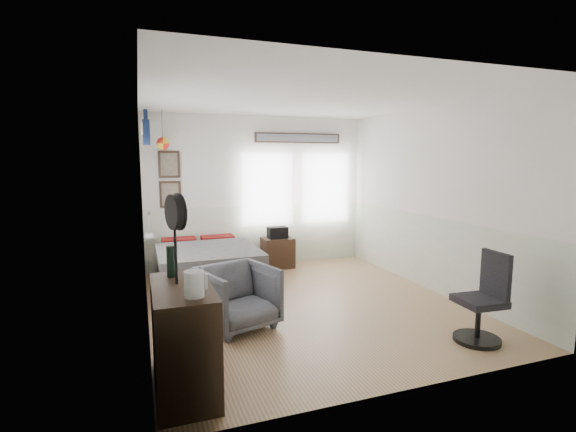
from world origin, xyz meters
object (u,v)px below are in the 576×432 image
at_px(bed, 206,267).
at_px(armchair, 238,297).
at_px(dresser, 184,338).
at_px(nightstand, 278,253).
at_px(task_chair, 483,305).

distance_m(bed, armchair, 1.70).
bearing_deg(bed, armchair, -86.63).
bearing_deg(dresser, armchair, 57.77).
height_order(dresser, armchair, dresser).
bearing_deg(nightstand, armchair, -117.53).
bearing_deg(nightstand, task_chair, -73.20).
distance_m(bed, task_chair, 3.84).
relative_size(bed, task_chair, 2.04).
relative_size(dresser, armchair, 1.26).
relative_size(bed, dresser, 1.97).
relative_size(nightstand, task_chair, 0.55).
height_order(bed, armchair, armchair).
bearing_deg(bed, nightstand, 27.70).
bearing_deg(dresser, task_chair, -1.87).
xyz_separation_m(dresser, task_chair, (3.09, -0.10, -0.06)).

